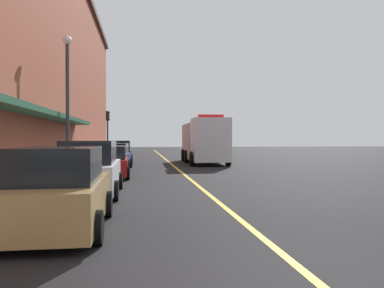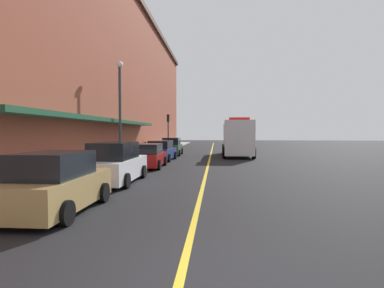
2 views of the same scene
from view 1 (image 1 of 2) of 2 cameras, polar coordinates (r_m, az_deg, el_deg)
name	(u,v)px [view 1 (image 1 of 2)]	position (r m, az deg, el deg)	size (l,w,h in m)	color
ground_plane	(171,164)	(29.71, -3.14, -2.88)	(112.00, 112.00, 0.00)	black
sidewalk_left	(87,163)	(29.86, -15.10, -2.74)	(2.40, 70.00, 0.15)	#9E9B93
lane_center_stripe	(171,163)	(29.71, -3.14, -2.87)	(0.16, 70.00, 0.01)	gold
brick_building_left	(4,50)	(30.65, -25.88, 12.31)	(9.74, 64.00, 16.11)	brown
parked_car_0	(60,192)	(8.61, -18.87, -6.68)	(1.99, 4.11, 1.75)	#A5844C
parked_car_1	(90,170)	(13.67, -14.70, -3.68)	(2.03, 4.65, 1.86)	silver
parked_car_2	(109,163)	(19.53, -12.11, -2.68)	(2.10, 4.16, 1.56)	maroon
parked_car_3	(114,157)	(24.45, -11.31, -1.91)	(2.14, 4.40, 1.62)	navy
parked_car_4	(120,153)	(30.25, -10.57, -1.27)	(2.05, 4.88, 1.75)	#2D5133
box_truck	(204,141)	(30.14, 1.72, 0.42)	(2.94, 8.77, 3.57)	silver
parking_meter_0	(92,152)	(25.23, -14.51, -1.16)	(0.14, 0.18, 1.33)	#4C4C51
parking_meter_1	(86,154)	(22.65, -15.29, -1.39)	(0.14, 0.18, 1.33)	#4C4C51
street_lamp_left	(67,89)	(20.68, -17.81, 7.66)	(0.44, 0.44, 6.94)	#33383D
traffic_light_near	(108,125)	(36.94, -12.27, 2.73)	(0.38, 0.36, 4.30)	#232326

